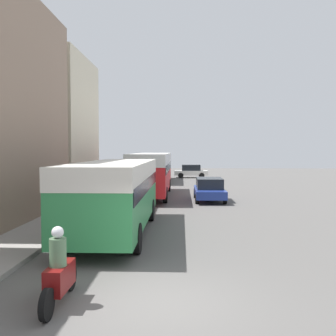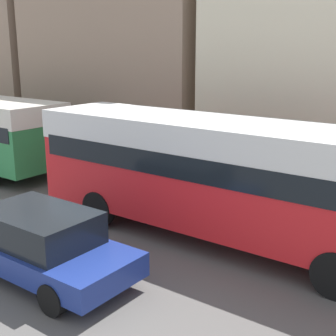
% 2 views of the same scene
% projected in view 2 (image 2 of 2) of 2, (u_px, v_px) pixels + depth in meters
% --- Properties ---
extents(building_corner, '(5.50, 7.07, 8.79)m').
position_uv_depth(building_corner, '(14.00, 54.00, 27.21)').
color(building_corner, gray).
rests_on(building_corner, ground_plane).
extents(building_midblock, '(6.76, 9.70, 10.52)m').
position_uv_depth(building_midblock, '(139.00, 37.00, 22.32)').
color(building_midblock, gray).
rests_on(building_midblock, ground_plane).
extents(building_far_terrace, '(6.57, 7.73, 9.92)m').
position_uv_depth(building_far_terrace, '(334.00, 43.00, 16.96)').
color(building_far_terrace, beige).
rests_on(building_far_terrace, ground_plane).
extents(bus_following, '(2.51, 10.54, 3.10)m').
position_uv_depth(bus_following, '(223.00, 165.00, 11.53)').
color(bus_following, red).
rests_on(bus_following, ground_plane).
extents(car_far_curb, '(1.94, 4.51, 1.50)m').
position_uv_depth(car_far_curb, '(40.00, 243.00, 9.99)').
color(car_far_curb, navy).
rests_on(car_far_curb, ground_plane).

